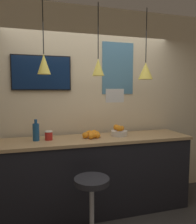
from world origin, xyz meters
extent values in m
cube|color=beige|center=(0.00, 1.16, 1.45)|extent=(8.00, 0.06, 2.90)
cube|color=black|center=(0.00, 0.73, 0.50)|extent=(2.52, 0.58, 1.00)
cube|color=tan|center=(0.00, 0.73, 1.02)|extent=(2.56, 0.62, 0.04)
cylinder|color=#B7B7BC|center=(-0.25, 0.11, 0.35)|extent=(0.05, 0.05, 0.66)
cylinder|color=#232328|center=(-0.25, 0.11, 0.71)|extent=(0.38, 0.38, 0.06)
cylinder|color=beige|center=(0.32, 0.77, 1.07)|extent=(0.23, 0.23, 0.07)
sphere|color=orange|center=(0.30, 0.74, 1.15)|extent=(0.08, 0.08, 0.08)
sphere|color=orange|center=(0.32, 0.77, 1.14)|extent=(0.07, 0.07, 0.07)
sphere|color=orange|center=(0.30, 0.84, 1.15)|extent=(0.08, 0.08, 0.08)
sphere|color=orange|center=(0.36, 0.77, 1.14)|extent=(0.07, 0.07, 0.07)
sphere|color=orange|center=(0.33, 0.73, 1.14)|extent=(0.07, 0.07, 0.07)
sphere|color=orange|center=(-0.18, 0.73, 1.08)|extent=(0.08, 0.08, 0.08)
sphere|color=orange|center=(-0.08, 0.89, 1.07)|extent=(0.08, 0.08, 0.08)
sphere|color=orange|center=(-0.09, 0.80, 1.07)|extent=(0.08, 0.08, 0.08)
sphere|color=orange|center=(-0.01, 0.75, 1.08)|extent=(0.09, 0.09, 0.09)
sphere|color=orange|center=(-0.02, 0.69, 1.07)|extent=(0.07, 0.07, 0.07)
sphere|color=orange|center=(-0.10, 0.74, 1.07)|extent=(0.07, 0.07, 0.07)
sphere|color=orange|center=(-0.09, 0.81, 1.08)|extent=(0.08, 0.08, 0.08)
sphere|color=orange|center=(-0.04, 0.78, 1.08)|extent=(0.08, 0.08, 0.08)
sphere|color=orange|center=(-0.10, 0.73, 1.07)|extent=(0.07, 0.07, 0.07)
sphere|color=orange|center=(-0.11, 0.67, 1.07)|extent=(0.07, 0.07, 0.07)
sphere|color=orange|center=(-0.10, 0.88, 1.07)|extent=(0.07, 0.07, 0.07)
sphere|color=orange|center=(-0.06, 0.81, 1.08)|extent=(0.09, 0.09, 0.09)
sphere|color=orange|center=(-0.01, 0.89, 1.08)|extent=(0.08, 0.08, 0.08)
sphere|color=orange|center=(-0.07, 0.71, 1.07)|extent=(0.07, 0.07, 0.07)
cylinder|color=navy|center=(-0.81, 0.77, 1.15)|extent=(0.08, 0.08, 0.22)
cylinder|color=navy|center=(-0.81, 0.77, 1.28)|extent=(0.04, 0.04, 0.06)
cylinder|color=red|center=(-0.65, 0.77, 1.09)|extent=(0.10, 0.10, 0.10)
cylinder|color=white|center=(-0.65, 0.77, 1.15)|extent=(0.10, 0.10, 0.01)
cylinder|color=black|center=(-0.69, 0.73, 2.46)|extent=(0.01, 0.01, 0.68)
cone|color=#EAD14C|center=(-0.69, 0.73, 2.00)|extent=(0.16, 0.16, 0.24)
sphere|color=#F9EFCC|center=(-0.69, 0.73, 1.89)|extent=(0.04, 0.04, 0.04)
cylinder|color=black|center=(0.00, 0.73, 2.44)|extent=(0.01, 0.01, 0.71)
cone|color=#EAD14C|center=(0.00, 0.73, 1.98)|extent=(0.16, 0.16, 0.22)
sphere|color=#F9EFCC|center=(0.00, 0.73, 1.89)|extent=(0.04, 0.04, 0.04)
cylinder|color=black|center=(0.69, 0.73, 2.43)|extent=(0.01, 0.01, 0.74)
cone|color=#EAD14C|center=(0.69, 0.73, 1.95)|extent=(0.21, 0.21, 0.23)
sphere|color=#F9EFCC|center=(0.69, 0.73, 1.85)|extent=(0.04, 0.04, 0.04)
cube|color=black|center=(-0.71, 1.11, 1.92)|extent=(0.81, 0.04, 0.48)
cube|color=#0F2347|center=(-0.71, 1.09, 1.92)|extent=(0.78, 0.01, 0.45)
cube|color=white|center=(0.15, 0.50, 1.61)|extent=(0.24, 0.01, 0.17)
cube|color=teal|center=(0.43, 1.12, 2.01)|extent=(0.50, 0.01, 0.79)
camera|label=1|loc=(-0.81, -2.07, 1.68)|focal=35.00mm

